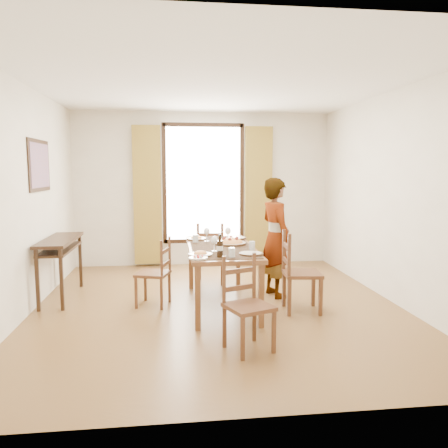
{
  "coord_description": "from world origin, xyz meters",
  "views": [
    {
      "loc": [
        -0.55,
        -5.27,
        1.7
      ],
      "look_at": [
        0.11,
        0.28,
        1.0
      ],
      "focal_mm": 35.0,
      "sensor_mm": 36.0,
      "label": 1
    }
  ],
  "objects": [
    {
      "name": "ground",
      "position": [
        0.0,
        0.0,
        0.0
      ],
      "size": [
        5.0,
        5.0,
        0.0
      ],
      "primitive_type": "plane",
      "color": "#483016",
      "rests_on": "ground"
    },
    {
      "name": "room_shell",
      "position": [
        -0.0,
        0.13,
        1.54
      ],
      "size": [
        4.6,
        5.1,
        2.74
      ],
      "color": "silver",
      "rests_on": "ground"
    },
    {
      "name": "console_table",
      "position": [
        -2.03,
        0.6,
        0.68
      ],
      "size": [
        0.38,
        1.2,
        0.8
      ],
      "color": "black",
      "rests_on": "ground"
    },
    {
      "name": "dining_table",
      "position": [
        0.04,
        0.03,
        0.68
      ],
      "size": [
        0.8,
        1.77,
        0.76
      ],
      "color": "brown",
      "rests_on": "ground"
    },
    {
      "name": "chair_west",
      "position": [
        -0.78,
        0.12,
        0.4
      ],
      "size": [
        0.47,
        0.47,
        0.86
      ],
      "rotation": [
        0.0,
        0.0,
        -1.87
      ],
      "color": "#522F1B",
      "rests_on": "ground"
    },
    {
      "name": "chair_north",
      "position": [
        0.0,
        1.11,
        0.43
      ],
      "size": [
        0.46,
        0.46,
        0.92
      ],
      "rotation": [
        0.0,
        0.0,
        3.02
      ],
      "color": "#522F1B",
      "rests_on": "ground"
    },
    {
      "name": "chair_south",
      "position": [
        0.14,
        -1.34,
        0.41
      ],
      "size": [
        0.51,
        0.51,
        0.89
      ],
      "rotation": [
        0.0,
        0.0,
        0.38
      ],
      "color": "#522F1B",
      "rests_on": "ground"
    },
    {
      "name": "chair_east",
      "position": [
        0.95,
        -0.3,
        0.45
      ],
      "size": [
        0.46,
        0.46,
        0.97
      ],
      "rotation": [
        0.0,
        0.0,
        1.48
      ],
      "color": "#522F1B",
      "rests_on": "ground"
    },
    {
      "name": "man",
      "position": [
        0.81,
        0.37,
        0.8
      ],
      "size": [
        0.77,
        0.67,
        1.59
      ],
      "primitive_type": "imported",
      "rotation": [
        0.0,
        0.0,
        1.83
      ],
      "color": "#93979B",
      "rests_on": "ground"
    },
    {
      "name": "plate_sw",
      "position": [
        -0.25,
        -0.52,
        0.78
      ],
      "size": [
        0.27,
        0.27,
        0.05
      ],
      "primitive_type": null,
      "color": "silver",
      "rests_on": "dining_table"
    },
    {
      "name": "plate_se",
      "position": [
        0.32,
        -0.54,
        0.78
      ],
      "size": [
        0.27,
        0.27,
        0.05
      ],
      "primitive_type": null,
      "color": "silver",
      "rests_on": "dining_table"
    },
    {
      "name": "plate_nw",
      "position": [
        -0.23,
        0.59,
        0.78
      ],
      "size": [
        0.27,
        0.27,
        0.05
      ],
      "primitive_type": null,
      "color": "silver",
      "rests_on": "dining_table"
    },
    {
      "name": "plate_ne",
      "position": [
        0.32,
        0.6,
        0.78
      ],
      "size": [
        0.27,
        0.27,
        0.05
      ],
      "primitive_type": null,
      "color": "silver",
      "rests_on": "dining_table"
    },
    {
      "name": "pasta_platter",
      "position": [
        0.17,
        0.15,
        0.81
      ],
      "size": [
        0.4,
        0.4,
        0.1
      ],
      "primitive_type": null,
      "color": "#B55717",
      "rests_on": "dining_table"
    },
    {
      "name": "caprese_plate",
      "position": [
        -0.29,
        -0.71,
        0.78
      ],
      "size": [
        0.2,
        0.2,
        0.04
      ],
      "primitive_type": null,
      "color": "silver",
      "rests_on": "dining_table"
    },
    {
      "name": "wine_glass_a",
      "position": [
        -0.07,
        -0.32,
        0.85
      ],
      "size": [
        0.08,
        0.08,
        0.18
      ],
      "primitive_type": null,
      "color": "white",
      "rests_on": "dining_table"
    },
    {
      "name": "wine_glass_b",
      "position": [
        0.17,
        0.4,
        0.85
      ],
      "size": [
        0.08,
        0.08,
        0.18
      ],
      "primitive_type": null,
      "color": "white",
      "rests_on": "dining_table"
    },
    {
      "name": "wine_glass_c",
      "position": [
        -0.11,
        0.4,
        0.85
      ],
      "size": [
        0.08,
        0.08,
        0.18
      ],
      "primitive_type": null,
      "color": "white",
      "rests_on": "dining_table"
    },
    {
      "name": "tumbler_a",
      "position": [
        0.38,
        -0.26,
        0.81
      ],
      "size": [
        0.07,
        0.07,
        0.1
      ],
      "primitive_type": "cylinder",
      "color": "silver",
      "rests_on": "dining_table"
    },
    {
      "name": "tumbler_b",
      "position": [
        -0.26,
        0.35,
        0.81
      ],
      "size": [
        0.07,
        0.07,
        0.1
      ],
      "primitive_type": "cylinder",
      "color": "silver",
      "rests_on": "dining_table"
    },
    {
      "name": "tumbler_c",
      "position": [
        0.08,
        -0.66,
        0.81
      ],
      "size": [
        0.07,
        0.07,
        0.1
      ],
      "primitive_type": "cylinder",
      "color": "silver",
      "rests_on": "dining_table"
    },
    {
      "name": "wine_bottle",
      "position": [
        -0.05,
        -0.65,
        0.88
      ],
      "size": [
        0.07,
        0.07,
        0.25
      ],
      "primitive_type": null,
      "color": "black",
      "rests_on": "dining_table"
    }
  ]
}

